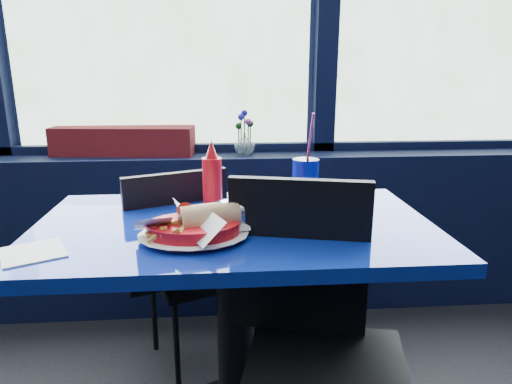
% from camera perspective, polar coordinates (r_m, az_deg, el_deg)
% --- Properties ---
extents(window_sill, '(5.00, 0.26, 0.80)m').
position_cam_1_polar(window_sill, '(2.34, -10.71, -5.06)').
color(window_sill, black).
rests_on(window_sill, ground).
extents(near_table, '(1.20, 0.70, 0.75)m').
position_cam_1_polar(near_table, '(1.46, -2.64, -10.57)').
color(near_table, black).
rests_on(near_table, ground).
extents(chair_near_front, '(0.50, 0.50, 0.92)m').
position_cam_1_polar(chair_near_front, '(1.29, 7.22, -16.69)').
color(chair_near_front, black).
rests_on(chair_near_front, ground).
extents(chair_near_back, '(0.51, 0.51, 0.86)m').
position_cam_1_polar(chair_near_back, '(1.79, -7.87, -8.30)').
color(chair_near_back, black).
rests_on(chair_near_back, ground).
extents(planter_box, '(0.68, 0.23, 0.13)m').
position_cam_1_polar(planter_box, '(2.29, -16.21, 6.19)').
color(planter_box, maroon).
rests_on(planter_box, window_sill).
extents(flower_vase, '(0.12, 0.13, 0.21)m').
position_cam_1_polar(flower_vase, '(2.19, -1.43, 6.36)').
color(flower_vase, silver).
rests_on(flower_vase, window_sill).
extents(food_basket, '(0.28, 0.28, 0.10)m').
position_cam_1_polar(food_basket, '(1.26, -7.58, -4.30)').
color(food_basket, red).
rests_on(food_basket, near_table).
extents(ketchup_bottle, '(0.06, 0.06, 0.24)m').
position_cam_1_polar(ketchup_bottle, '(1.47, -5.49, 1.41)').
color(ketchup_bottle, red).
rests_on(ketchup_bottle, near_table).
extents(soda_cup, '(0.09, 0.09, 0.31)m').
position_cam_1_polar(soda_cup, '(1.62, 6.19, 1.67)').
color(soda_cup, navy).
rests_on(soda_cup, near_table).
extents(napkin, '(0.20, 0.20, 0.00)m').
position_cam_1_polar(napkin, '(1.30, -26.14, -6.79)').
color(napkin, white).
rests_on(napkin, near_table).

